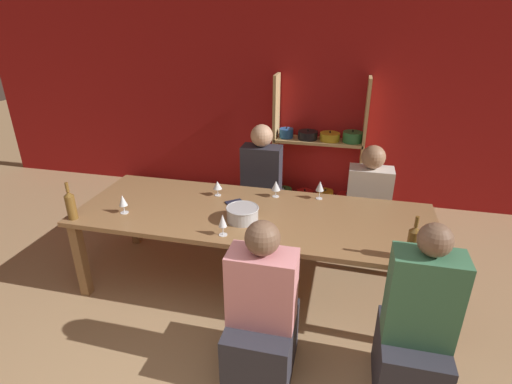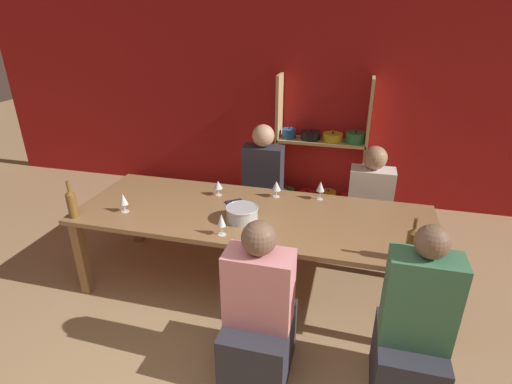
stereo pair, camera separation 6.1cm
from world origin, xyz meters
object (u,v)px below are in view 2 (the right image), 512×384
person_near_b (259,322)px  wine_bottle_dark (412,244)px  wine_glass_white_c (221,221)px  wine_glass_white_d (440,234)px  wine_glass_white_e (276,186)px  wine_bottle_green (72,203)px  person_near_a (412,339)px  mixing_bowl (242,213)px  cell_phone (234,202)px  person_far_a (368,216)px  wine_glass_empty_a (123,200)px  wine_glass_white_b (320,187)px  person_far_b (263,198)px  dining_table (253,220)px  shelf_unit (321,159)px  wine_glass_white_a (218,185)px

person_near_b → wine_bottle_dark: bearing=27.8°
wine_glass_white_c → wine_glass_white_d: wine_glass_white_c is taller
wine_glass_white_e → person_near_b: person_near_b is taller
wine_bottle_green → person_near_a: bearing=-8.7°
person_near_a → person_near_b: bearing=-176.3°
wine_glass_white_e → person_near_a: bearing=-47.3°
mixing_bowl → wine_bottle_dark: bearing=-11.8°
cell_phone → person_far_a: bearing=29.3°
cell_phone → person_near_b: size_ratio=0.14×
wine_glass_empty_a → wine_glass_white_b: bearing=22.9°
mixing_bowl → wine_glass_white_b: size_ratio=1.56×
wine_glass_empty_a → person_near_b: size_ratio=0.14×
wine_glass_white_b → cell_phone: wine_glass_white_b is taller
wine_glass_white_e → person_far_b: size_ratio=0.12×
wine_glass_white_d → wine_glass_white_e: bearing=156.1°
wine_bottle_green → wine_bottle_dark: size_ratio=0.98×
wine_bottle_green → person_far_a: person_far_a is taller
wine_glass_white_b → cell_phone: 0.78m
person_near_b → person_far_b: size_ratio=0.92×
wine_bottle_dark → wine_glass_empty_a: 2.27m
dining_table → person_near_b: 0.98m
wine_glass_white_c → person_near_b: person_near_b is taller
person_far_b → dining_table: bearing=98.3°
shelf_unit → person_far_a: size_ratio=1.40×
wine_glass_white_e → person_near_b: (0.16, -1.27, -0.43)m
wine_bottle_dark → wine_glass_white_d: wine_bottle_dark is taller
mixing_bowl → person_near_b: 0.91m
wine_bottle_green → wine_glass_white_b: (1.93, 0.85, -0.00)m
wine_glass_white_a → person_far_b: person_far_b is taller
wine_glass_white_d → wine_glass_white_c: bearing=-172.7°
person_near_b → wine_glass_white_d: bearing=31.4°
cell_phone → person_near_a: size_ratio=0.13×
shelf_unit → wine_glass_white_e: 1.61m
wine_glass_white_e → cell_phone: 0.41m
wine_glass_empty_a → person_far_b: person_far_b is taller
shelf_unit → wine_bottle_dark: (0.83, -2.34, 0.27)m
mixing_bowl → person_near_a: (1.29, -0.69, -0.36)m
wine_bottle_green → cell_phone: size_ratio=1.99×
wine_glass_white_b → wine_glass_white_c: 1.05m
dining_table → person_near_a: 1.51m
person_near_a → person_far_a: (-0.27, 1.66, -0.03)m
wine_glass_white_b → person_far_a: (0.46, 0.41, -0.45)m
shelf_unit → person_far_b: (-0.51, -1.05, -0.13)m
wine_glass_white_c → person_far_a: bearing=48.1°
wine_glass_white_b → wine_glass_white_d: 1.10m
wine_glass_white_a → cell_phone: 0.24m
wine_bottle_green → wine_glass_empty_a: bearing=27.9°
cell_phone → person_near_b: person_near_b is taller
wine_bottle_green → wine_glass_white_d: 2.84m
dining_table → person_far_b: bearing=98.3°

